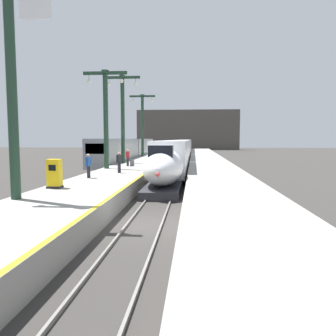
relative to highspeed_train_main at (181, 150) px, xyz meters
The scene contains 20 objects.
ground_plane 42.27m from the highspeed_train_main, 90.00° to the right, with size 260.00×260.00×0.00m, color #33302D.
platform_left 17.99m from the highspeed_train_main, 103.05° to the right, with size 4.80×110.00×1.05m, color gray.
platform_right 17.99m from the highspeed_train_main, 76.95° to the right, with size 4.80×110.00×1.05m, color gray.
platform_left_safety_stripe 17.58m from the highspeed_train_main, 95.79° to the right, with size 0.20×107.80×0.01m, color yellow.
rail_main_left 14.86m from the highspeed_train_main, 92.92° to the right, with size 0.08×110.00×0.12m, color slate.
rail_main_right 14.86m from the highspeed_train_main, 87.08° to the right, with size 0.08×110.00×0.12m, color slate.
rail_secondary_left 17.28m from the highspeed_train_main, 121.02° to the right, with size 0.08×110.00×0.12m, color slate.
rail_secondary_right 16.56m from the highspeed_train_main, 116.53° to the right, with size 0.08×110.00×0.12m, color slate.
highspeed_train_main is the anchor object (origin of this frame).
regional_train_adjacent 9.25m from the highspeed_train_main, 151.10° to the right, with size 2.85×36.60×3.80m.
station_column_near 42.77m from the highspeed_train_main, 97.91° to the right, with size 4.00×0.68×9.89m.
station_column_mid 27.60m from the highspeed_train_main, 102.51° to the right, with size 4.00×0.68×8.89m.
station_column_far 20.89m from the highspeed_train_main, 106.90° to the right, with size 4.00×0.68×9.82m.
station_column_distant 9.16m from the highspeed_train_main, 139.25° to the right, with size 4.00×0.68×9.60m.
passenger_near_edge 24.18m from the highspeed_train_main, 100.72° to the right, with size 0.34×0.54×1.69m.
passenger_mid_platform 34.36m from the highspeed_train_main, 98.68° to the right, with size 0.35×0.53×1.69m.
passenger_far_waiting 30.64m from the highspeed_train_main, 97.19° to the right, with size 0.40×0.47×1.69m.
rolling_suitcase 24.14m from the highspeed_train_main, 99.64° to the right, with size 0.40×0.22×0.98m.
ticket_machine_yellow 39.12m from the highspeed_train_main, 98.16° to the right, with size 0.76×0.62×1.60m.
terminus_back_wall 59.99m from the highspeed_train_main, 90.00° to the left, with size 36.00×2.00×14.00m, color #4C4742.
Camera 1 is at (2.11, -13.87, 3.75)m, focal length 34.91 mm.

